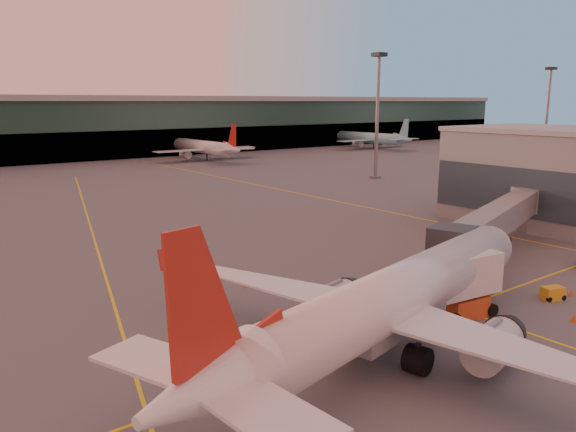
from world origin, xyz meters
TOP-DOWN VIEW (x-y plane):
  - ground at (0.00, 0.00)m, footprint 600.00×600.00m
  - taxi_markings at (-7.32, 44.49)m, footprint 100.12×173.00m
  - terminal at (0.00, 141.79)m, footprint 400.00×20.00m
  - gate_building at (41.93, 17.93)m, footprint 18.40×22.40m
  - mast_east_near at (55.00, 62.00)m, footprint 2.40×2.40m
  - mast_east_far at (130.00, 66.00)m, footprint 2.40×2.40m
  - main_airplane at (-5.52, 2.53)m, footprint 36.73×33.40m
  - jet_bridge at (22.12, 12.21)m, footprint 30.37×12.37m
  - catering_truck at (3.73, 3.96)m, footprint 6.57×3.54m
  - gpu_cart at (12.98, 1.53)m, footprint 2.07×1.64m
  - cone_nose at (15.15, 1.04)m, footprint 0.43×0.43m
  - cone_wing_left at (-5.30, 19.54)m, footprint 0.47×0.47m
  - cone_fwd at (9.61, -1.92)m, footprint 0.49×0.49m

SIDE VIEW (x-z plane):
  - ground at x=0.00m, z-range 0.00..0.00m
  - taxi_markings at x=-7.32m, z-range 0.00..0.01m
  - cone_nose at x=15.15m, z-range -0.01..0.53m
  - cone_wing_left at x=-5.30m, z-range -0.01..0.59m
  - cone_fwd at x=9.61m, z-range -0.01..0.61m
  - gpu_cart at x=12.98m, z-range -0.01..1.05m
  - catering_truck at x=3.73m, z-range 0.33..5.21m
  - main_airplane at x=-5.52m, z-range -1.96..9.22m
  - jet_bridge at x=22.12m, z-range 1.08..6.71m
  - gate_building at x=41.93m, z-range -0.01..12.59m
  - terminal at x=0.00m, z-range -0.04..17.56m
  - mast_east_near at x=55.00m, z-range 2.06..27.66m
  - mast_east_far at x=130.00m, z-range 2.06..27.66m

